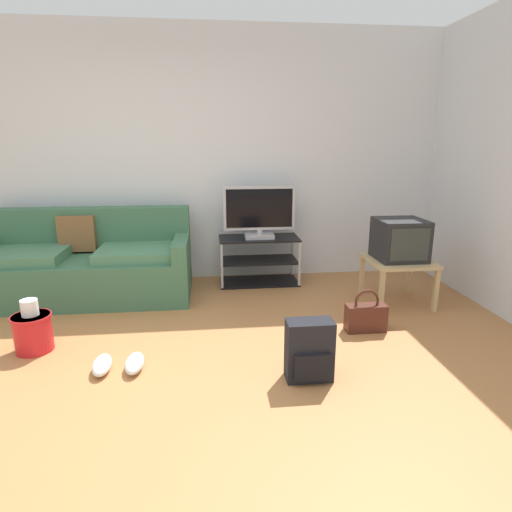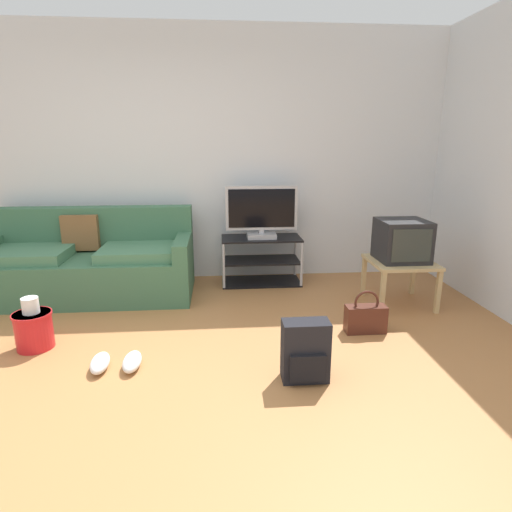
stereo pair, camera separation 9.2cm
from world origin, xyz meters
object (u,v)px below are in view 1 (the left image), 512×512
Objects in this scene: couch at (86,265)px; handbag at (366,317)px; side_table at (398,266)px; crt_tv at (400,240)px; backpack at (309,351)px; cleaning_bucket at (33,330)px; tv_stand at (259,260)px; sneakers_pair at (118,364)px; flat_tv at (259,213)px.

couch reaches higher than handbag.
side_table is 0.25m from crt_tv.
backpack is 0.93m from handbag.
couch reaches higher than cleaning_bucket.
sneakers_pair is at bearing -123.49° from tv_stand.
side_table is at bearing -31.00° from tv_stand.
backpack is (0.09, -2.00, -0.59)m from flat_tv.
side_table is at bearing 22.86° from sneakers_pair.
couch is 5.82× the size of sneakers_pair.
flat_tv is at bearing 7.11° from couch.
flat_tv is 1.51m from side_table.
backpack is 1.01× the size of cleaning_bucket.
cleaning_bucket is (-1.85, -1.41, -0.09)m from tv_stand.
tv_stand is at bearing 90.00° from flat_tv.
flat_tv is 1.45m from crt_tv.
couch is 5.07× the size of cleaning_bucket.
handbag is at bearing -23.95° from couch.
flat_tv reaches higher than backpack.
backpack is (0.09, -2.02, -0.06)m from tv_stand.
flat_tv is 2.24m from sneakers_pair.
handbag is 2.58m from cleaning_bucket.
backpack is at bearing -132.00° from crt_tv.
backpack reaches higher than cleaning_bucket.
flat_tv reaches higher than couch.
couch reaches higher than crt_tv.
couch reaches higher than backpack.
tv_stand is 1.49× the size of side_table.
crt_tv reaches higher than handbag.
cleaning_bucket is at bearing -142.75° from tv_stand.
side_table is at bearing -30.23° from flat_tv.
couch is at bearing 170.40° from side_table.
couch is 1.18m from cleaning_bucket.
side_table is (1.25, -0.73, -0.41)m from flat_tv.
handbag is at bearing -61.23° from flat_tv.
flat_tv is 1.74× the size of crt_tv.
crt_tv is (3.01, -0.49, 0.30)m from couch.
tv_stand is 1.54m from handbag.
tv_stand is 2.02m from backpack.
couch is at bearing 170.70° from crt_tv.
cleaning_bucket reaches higher than handbag.
sneakers_pair is at bearing 177.37° from backpack.
crt_tv is at bearing -30.45° from tv_stand.
cleaning_bucket is at bearing -94.49° from couch.
flat_tv is 2.09m from backpack.
backpack is at bearing -87.28° from flat_tv.
crt_tv is 1.07× the size of backpack.
handbag is at bearing 12.64° from sneakers_pair.
tv_stand is 0.53m from flat_tv.
cleaning_bucket is at bearing -143.19° from flat_tv.
tv_stand reaches higher than side_table.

